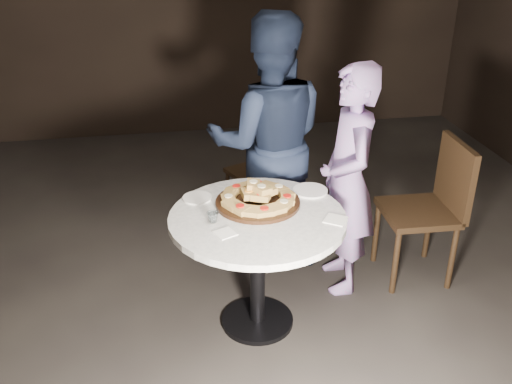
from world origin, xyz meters
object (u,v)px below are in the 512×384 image
at_px(water_glass, 213,217).
at_px(diner_navy, 268,142).
at_px(chair_far, 260,169).
at_px(chair_right, 433,201).
at_px(table, 257,237).
at_px(serving_board, 258,202).
at_px(focaccia_pile, 258,196).
at_px(diner_teal, 348,182).

xyz_separation_m(water_glass, diner_navy, (0.49, 0.85, 0.09)).
xyz_separation_m(chair_far, chair_right, (1.04, -1.01, 0.12)).
relative_size(table, serving_board, 2.56).
bearing_deg(chair_far, table, 55.18).
bearing_deg(focaccia_pile, serving_board, -107.71).
xyz_separation_m(serving_board, focaccia_pile, (0.00, 0.00, 0.05)).
distance_m(chair_right, diner_navy, 1.22).
xyz_separation_m(serving_board, chair_right, (1.27, 0.20, -0.21)).
bearing_deg(diner_navy, water_glass, 67.39).
xyz_separation_m(table, diner_teal, (0.67, 0.35, 0.15)).
bearing_deg(water_glass, diner_teal, 22.12).
distance_m(focaccia_pile, chair_right, 1.31).
bearing_deg(diner_navy, chair_right, 163.46).
height_order(chair_far, chair_right, chair_right).
relative_size(table, focaccia_pile, 2.85).
distance_m(focaccia_pile, diner_teal, 0.67).
relative_size(water_glass, chair_right, 0.07).
bearing_deg(table, diner_teal, 27.61).
height_order(serving_board, water_glass, water_glass).
relative_size(serving_board, focaccia_pile, 1.11).
bearing_deg(serving_board, table, -100.85).
relative_size(serving_board, water_glass, 7.56).
bearing_deg(water_glass, chair_far, 69.19).
bearing_deg(diner_navy, chair_far, -86.31).
height_order(serving_board, chair_right, chair_right).
xyz_separation_m(focaccia_pile, chair_right, (1.27, 0.20, -0.26)).
relative_size(serving_board, chair_far, 0.64).
relative_size(water_glass, chair_far, 0.08).
height_order(table, water_glass, water_glass).
bearing_deg(chair_far, water_glass, 45.24).
bearing_deg(focaccia_pile, diner_navy, 73.72).
relative_size(chair_far, diner_navy, 0.44).
bearing_deg(chair_right, diner_teal, -88.26).
bearing_deg(chair_far, chair_right, 111.92).
height_order(focaccia_pile, chair_right, chair_right).
bearing_deg(table, diner_navy, 74.64).
bearing_deg(diner_navy, table, 82.02).
height_order(chair_right, diner_navy, diner_navy).
xyz_separation_m(table, chair_far, (0.26, 1.35, -0.17)).
relative_size(table, diner_navy, 0.72).
bearing_deg(diner_teal, chair_far, -154.84).
bearing_deg(diner_teal, serving_board, -69.00).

